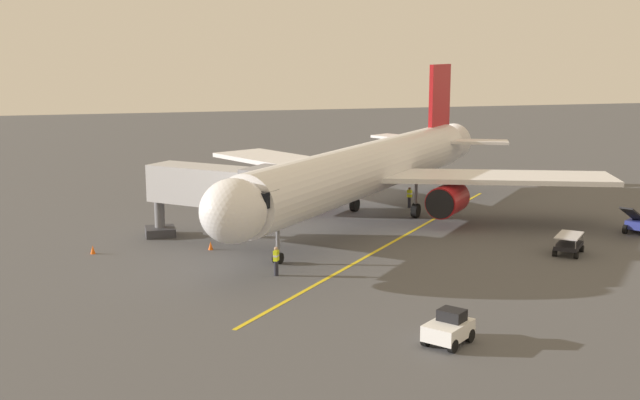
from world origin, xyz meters
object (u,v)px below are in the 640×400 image
Objects in this scene: airplane at (371,169)px; belt_loader_near_nose at (201,189)px; ground_crew_wing_walker at (292,190)px; baggage_cart_starboard_side at (569,244)px; ground_crew_loader at (409,197)px; safety_cone_nose_left at (93,250)px; tug_portside at (449,328)px; safety_cone_nose_right at (211,246)px; ground_crew_marshaller at (276,261)px; belt_loader_rear_apron at (639,223)px; jet_bridge at (226,189)px.

belt_loader_near_nose is at bearing -49.82° from airplane.
baggage_cart_starboard_side is at bearing 119.74° from ground_crew_wing_walker.
belt_loader_near_nose is (15.97, -9.30, -0.17)m from ground_crew_loader.
baggage_cart_starboard_side reaches higher than safety_cone_nose_left.
tug_portside is 25.44m from safety_cone_nose_left.
belt_loader_near_nose is at bearing -94.92° from safety_cone_nose_right.
ground_crew_marshaller is (10.02, 12.61, -3.12)m from airplane.
airplane is 6.94m from ground_crew_loader.
safety_cone_nose_left is (29.10, -8.03, -0.38)m from baggage_cart_starboard_side.
tug_portside is at bearing 36.47° from belt_loader_rear_apron.
ground_crew_wing_walker is (-7.72, -14.22, -2.88)m from jet_bridge.
belt_loader_near_nose is at bearing -26.75° from ground_crew_wing_walker.
jet_bridge is 2.20× the size of belt_loader_rear_apron.
ground_crew_marshaller is 22.22m from ground_crew_loader.
airplane is 19.44m from belt_loader_rear_apron.
safety_cone_nose_left is 7.41m from safety_cone_nose_right.
belt_loader_rear_apron is (-28.24, 22.12, 0.00)m from belt_loader_near_nose.
safety_cone_nose_left is (8.62, 0.09, -3.49)m from jet_bridge.
safety_cone_nose_left is at bearing -6.29° from belt_loader_rear_apron.
airplane reaches higher than safety_cone_nose_left.
jet_bridge is 8.64m from ground_crew_marshaller.
jet_bridge reaches higher than belt_loader_near_nose.
safety_cone_nose_right is at bearing 38.79° from jet_bridge.
ground_crew_marshaller is at bearing 48.38° from ground_crew_loader.
ground_crew_loader reaches higher than baggage_cart_starboard_side.
ground_crew_wing_walker is at bearing -91.78° from tug_portside.
ground_crew_wing_walker reaches higher than safety_cone_nose_right.
ground_crew_wing_walker is at bearing -32.97° from ground_crew_loader.
belt_loader_near_nose is 1.46× the size of baggage_cart_starboard_side.
jet_bridge is 3.84m from safety_cone_nose_right.
ground_crew_wing_walker is 8.23m from belt_loader_near_nose.
tug_portside reaches higher than safety_cone_nose_right.
ground_crew_wing_walker is 27.85m from belt_loader_rear_apron.
airplane reaches higher than belt_loader_rear_apron.
baggage_cart_starboard_side is 5.19× the size of safety_cone_nose_left.
safety_cone_nose_right is (21.74, -7.11, -0.38)m from baggage_cart_starboard_side.
jet_bridge is 5.68× the size of ground_crew_wing_walker.
belt_loader_near_nose reaches higher than ground_crew_wing_walker.
tug_portside is 20.98m from safety_cone_nose_right.
airplane is at bearing -101.21° from tug_portside.
airplane is 60.70× the size of safety_cone_nose_left.
ground_crew_loader is at bearing 147.03° from ground_crew_wing_walker.
airplane reaches higher than ground_crew_loader.
airplane is 15.88m from baggage_cart_starboard_side.
tug_portside is 18.53m from baggage_cart_starboard_side.
tug_portside is (-6.27, 38.36, -0.01)m from belt_loader_near_nose.
baggage_cart_starboard_side is at bearing 25.76° from belt_loader_rear_apron.
baggage_cart_starboard_side reaches higher than safety_cone_nose_right.
safety_cone_nose_right is at bearing -67.83° from ground_crew_marshaller.
belt_loader_rear_apron is at bearing -143.53° from tug_portside.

